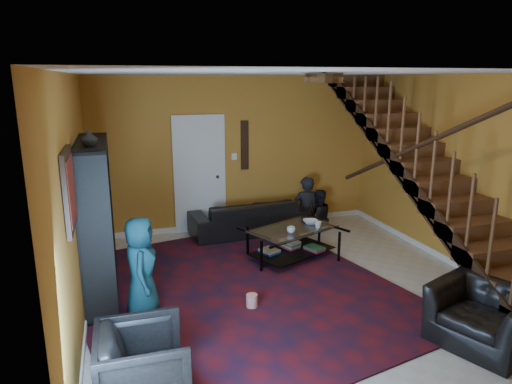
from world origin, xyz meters
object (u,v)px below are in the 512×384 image
armchair_left (143,366)px  armchair_right (483,316)px  sofa (249,217)px  bookshelf (98,222)px  coffee_table (293,241)px

armchair_left → armchair_right: armchair_left is taller
sofa → armchair_left: bearing=58.2°
bookshelf → sofa: bearing=34.2°
sofa → coffee_table: (0.29, -1.38, -0.02)m
bookshelf → coffee_table: bookshelf is taller
sofa → armchair_right: size_ratio=2.19×
armchair_right → armchair_left: bearing=-114.6°
bookshelf → armchair_right: bookshelf is taller
bookshelf → armchair_right: 4.59m
coffee_table → sofa: bearing=101.9°
sofa → armchair_left: size_ratio=2.73×
armchair_left → armchair_right: bearing=-91.8°
armchair_left → coffee_table: bearing=-42.1°
bookshelf → sofa: (2.50, 1.70, -0.66)m
bookshelf → armchair_right: bearing=-32.8°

